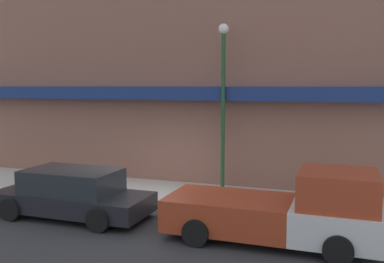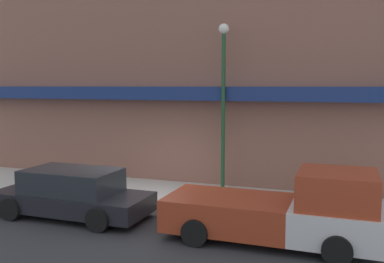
{
  "view_description": "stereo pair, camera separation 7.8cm",
  "coord_description": "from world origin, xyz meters",
  "px_view_note": "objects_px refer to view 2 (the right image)",
  "views": [
    {
      "loc": [
        6.04,
        -11.74,
        3.83
      ],
      "look_at": [
        1.35,
        1.35,
        2.35
      ],
      "focal_mm": 40.0,
      "sensor_mm": 36.0,
      "label": 1
    },
    {
      "loc": [
        6.11,
        -11.71,
        3.83
      ],
      "look_at": [
        1.35,
        1.35,
        2.35
      ],
      "focal_mm": 40.0,
      "sensor_mm": 36.0,
      "label": 2
    }
  ],
  "objects_px": {
    "pickup_truck": "(285,211)",
    "parked_car": "(72,194)",
    "fire_hydrant": "(117,187)",
    "street_lamp": "(223,88)"
  },
  "relations": [
    {
      "from": "street_lamp",
      "to": "fire_hydrant",
      "type": "bearing_deg",
      "value": -143.52
    },
    {
      "from": "pickup_truck",
      "to": "street_lamp",
      "type": "bearing_deg",
      "value": 124.49
    },
    {
      "from": "pickup_truck",
      "to": "parked_car",
      "type": "height_order",
      "value": "pickup_truck"
    },
    {
      "from": "street_lamp",
      "to": "pickup_truck",
      "type": "bearing_deg",
      "value": -55.92
    },
    {
      "from": "pickup_truck",
      "to": "street_lamp",
      "type": "xyz_separation_m",
      "value": [
        -2.73,
        4.04,
        2.96
      ]
    },
    {
      "from": "parked_car",
      "to": "fire_hydrant",
      "type": "height_order",
      "value": "parked_car"
    },
    {
      "from": "pickup_truck",
      "to": "parked_car",
      "type": "relative_size",
      "value": 1.12
    },
    {
      "from": "fire_hydrant",
      "to": "street_lamp",
      "type": "relative_size",
      "value": 0.13
    },
    {
      "from": "pickup_truck",
      "to": "parked_car",
      "type": "bearing_deg",
      "value": -179.59
    },
    {
      "from": "pickup_truck",
      "to": "fire_hydrant",
      "type": "bearing_deg",
      "value": 162.84
    }
  ]
}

